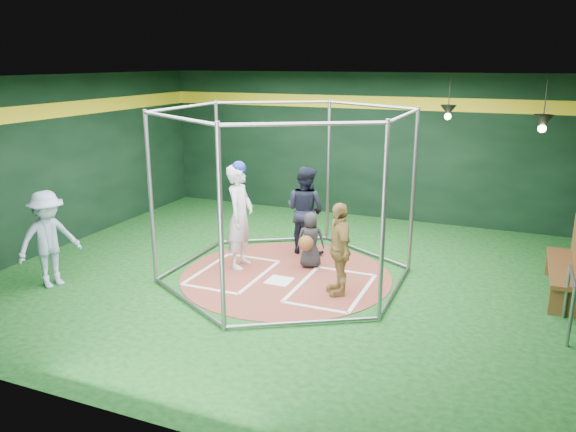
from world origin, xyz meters
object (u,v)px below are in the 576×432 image
at_px(umpire, 305,210).
at_px(dugout_bench, 571,261).
at_px(batter_figure, 240,215).
at_px(visitor_leopard, 339,249).

bearing_deg(umpire, dugout_bench, -169.10).
xyz_separation_m(batter_figure, dugout_bench, (5.60, 0.90, -0.41)).
distance_m(umpire, dugout_bench, 4.80).
xyz_separation_m(visitor_leopard, dugout_bench, (3.53, 1.41, -0.19)).
relative_size(umpire, dugout_bench, 0.88).
xyz_separation_m(visitor_leopard, umpire, (-1.26, 1.72, 0.10)).
bearing_deg(umpire, visitor_leopard, 140.79).
relative_size(visitor_leopard, dugout_bench, 0.78).
relative_size(batter_figure, dugout_bench, 1.00).
bearing_deg(batter_figure, umpire, 56.03).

